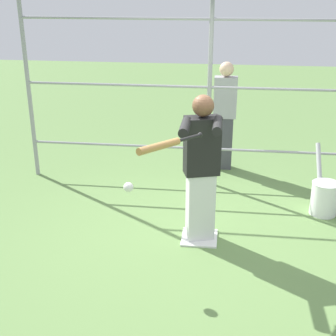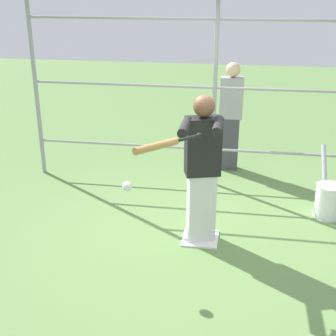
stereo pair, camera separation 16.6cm
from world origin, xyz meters
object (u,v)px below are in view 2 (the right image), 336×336
(bystander_behind_fence, at_px, (231,115))
(baseball_bat_swinging, at_px, (162,145))
(batter, at_px, (202,166))
(bat_bucket, at_px, (330,199))
(softball_in_flight, at_px, (127,187))

(bystander_behind_fence, bearing_deg, baseball_bat_swinging, 80.87)
(batter, relative_size, bystander_behind_fence, 1.01)
(baseball_bat_swinging, relative_size, bystander_behind_fence, 0.45)
(baseball_bat_swinging, xyz_separation_m, bat_bucket, (-1.79, -1.69, -1.18))
(softball_in_flight, relative_size, bat_bucket, 0.12)
(baseball_bat_swinging, xyz_separation_m, softball_in_flight, (0.37, -0.18, -0.50))
(softball_in_flight, bearing_deg, batter, -134.01)
(batter, bearing_deg, bystander_behind_fence, -95.54)
(baseball_bat_swinging, relative_size, bat_bucket, 0.96)
(bat_bucket, xyz_separation_m, bystander_behind_fence, (1.29, -1.39, 0.62))
(batter, xyz_separation_m, bat_bucket, (-1.51, -0.84, -0.66))
(baseball_bat_swinging, distance_m, softball_in_flight, 0.65)
(softball_in_flight, distance_m, bat_bucket, 2.72)
(batter, height_order, bat_bucket, batter)
(bat_bucket, height_order, bystander_behind_fence, bystander_behind_fence)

